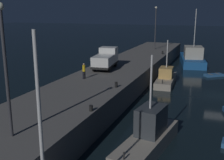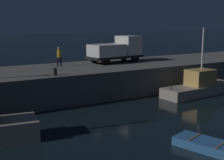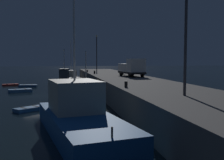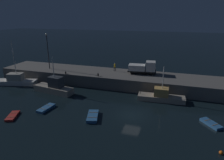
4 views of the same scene
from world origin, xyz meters
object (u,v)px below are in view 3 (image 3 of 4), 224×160
(fishing_boat_orange, at_px, (71,77))
(lamp_post_west, at_px, (97,50))
(dinghy_orange_near, at_px, (10,85))
(dockworker, at_px, (123,68))
(rowboat_blue_far, at_px, (30,109))
(dinghy_red_small, at_px, (28,86))
(bollard_central, at_px, (87,71))
(fishing_boat_blue, at_px, (79,116))
(bollard_west, at_px, (126,84))
(lamp_post_east, at_px, (186,27))
(utility_truck, at_px, (132,68))
(fishing_trawler_red, at_px, (65,79))
(rowboat_white_mid, at_px, (20,91))
(fishing_boat_white, at_px, (86,93))
(bollard_east, at_px, (95,72))

(fishing_boat_orange, height_order, lamp_post_west, lamp_post_west)
(dinghy_orange_near, relative_size, dockworker, 1.75)
(fishing_boat_orange, height_order, rowboat_blue_far, fishing_boat_orange)
(dinghy_orange_near, distance_m, rowboat_blue_far, 27.63)
(dinghy_red_small, distance_m, lamp_post_west, 17.36)
(lamp_post_west, height_order, bollard_central, lamp_post_west)
(fishing_boat_blue, relative_size, bollard_west, 22.58)
(dinghy_orange_near, bearing_deg, dinghy_red_small, 48.21)
(dockworker, bearing_deg, fishing_boat_blue, -19.28)
(dinghy_red_small, xyz_separation_m, bollard_central, (-2.74, 10.98, 2.47))
(lamp_post_east, height_order, utility_truck, lamp_post_east)
(fishing_trawler_red, bearing_deg, bollard_central, 90.55)
(lamp_post_east, xyz_separation_m, bollard_central, (-35.90, -3.09, -4.49))
(fishing_boat_blue, bearing_deg, lamp_post_east, 86.57)
(lamp_post_west, bearing_deg, dinghy_orange_near, -73.11)
(rowboat_white_mid, bearing_deg, rowboat_blue_far, 10.67)
(dockworker, relative_size, bollard_central, 3.76)
(dockworker, relative_size, bollard_west, 3.16)
(fishing_boat_white, relative_size, fishing_boat_orange, 0.86)
(dinghy_orange_near, height_order, utility_truck, utility_truck)
(rowboat_white_mid, xyz_separation_m, rowboat_blue_far, (15.82, 2.98, -0.05))
(fishing_boat_orange, height_order, dinghy_orange_near, fishing_boat_orange)
(utility_truck, bearing_deg, rowboat_blue_far, -49.31)
(dinghy_orange_near, distance_m, lamp_post_east, 40.96)
(fishing_boat_orange, relative_size, bollard_central, 19.82)
(utility_truck, bearing_deg, fishing_boat_orange, -163.06)
(fishing_boat_white, bearing_deg, dinghy_red_small, -152.30)
(lamp_post_west, distance_m, lamp_post_east, 41.52)
(rowboat_white_mid, bearing_deg, dinghy_red_small, 178.04)
(lamp_post_east, xyz_separation_m, utility_truck, (-20.77, 1.87, -3.45))
(rowboat_blue_far, bearing_deg, lamp_post_east, 50.40)
(dockworker, bearing_deg, bollard_central, -150.69)
(rowboat_blue_far, xyz_separation_m, bollard_west, (3.42, 8.67, 2.53))
(rowboat_blue_far, distance_m, lamp_post_west, 34.60)
(dockworker, relative_size, bollard_east, 3.15)
(fishing_boat_white, distance_m, utility_truck, 8.87)
(fishing_boat_blue, xyz_separation_m, fishing_boat_white, (-15.97, 1.99, -0.43))
(dinghy_red_small, distance_m, lamp_post_east, 36.69)
(dockworker, height_order, bollard_central, dockworker)
(fishing_boat_white, xyz_separation_m, bollard_west, (10.43, 2.58, 1.94))
(utility_truck, relative_size, bollard_central, 12.87)
(fishing_boat_white, relative_size, dinghy_orange_near, 2.60)
(lamp_post_east, distance_m, utility_truck, 21.14)
(fishing_boat_white, distance_m, lamp_post_east, 18.37)
(fishing_boat_blue, bearing_deg, bollard_central, 173.28)
(utility_truck, height_order, bollard_central, utility_truck)
(bollard_central, bearing_deg, rowboat_blue_far, -17.34)
(fishing_trawler_red, bearing_deg, fishing_boat_orange, 171.11)
(dinghy_orange_near, xyz_separation_m, rowboat_white_mid, (11.10, 3.26, 0.08))
(fishing_boat_blue, xyz_separation_m, utility_truck, (-20.34, 9.13, 2.51))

